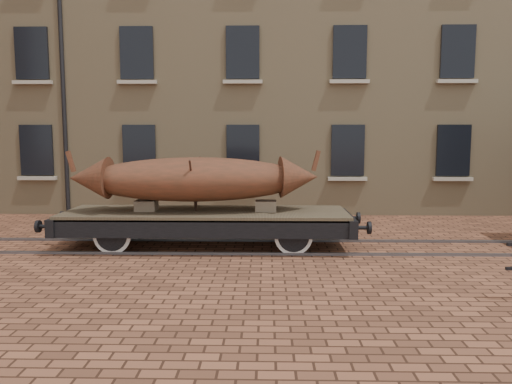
{
  "coord_description": "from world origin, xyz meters",
  "views": [
    {
      "loc": [
        -1.68,
        -11.8,
        2.71
      ],
      "look_at": [
        -1.96,
        0.5,
        1.3
      ],
      "focal_mm": 35.0,
      "sensor_mm": 36.0,
      "label": 1
    }
  ],
  "objects": [
    {
      "name": "ground",
      "position": [
        0.0,
        0.0,
        0.0
      ],
      "size": [
        90.0,
        90.0,
        0.0
      ],
      "primitive_type": "plane",
      "color": "brown"
    },
    {
      "name": "warehouse_cream",
      "position": [
        3.0,
        9.99,
        7.0
      ],
      "size": [
        40.0,
        10.19,
        14.0
      ],
      "color": "tan",
      "rests_on": "ground"
    },
    {
      "name": "rail_track",
      "position": [
        0.0,
        0.0,
        0.03
      ],
      "size": [
        30.0,
        1.52,
        0.06
      ],
      "color": "#59595E",
      "rests_on": "ground"
    },
    {
      "name": "flatcar_wagon",
      "position": [
        -3.15,
        -0.0,
        0.72
      ],
      "size": [
        7.62,
        2.07,
        1.15
      ],
      "color": "brown",
      "rests_on": "ground"
    },
    {
      "name": "iron_boat",
      "position": [
        -3.4,
        -0.0,
        1.67
      ],
      "size": [
        5.99,
        2.05,
        1.46
      ],
      "color": "brown",
      "rests_on": "flatcar_wagon"
    }
  ]
}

